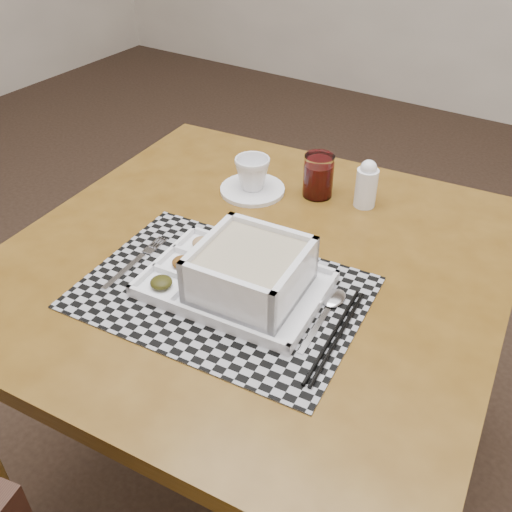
# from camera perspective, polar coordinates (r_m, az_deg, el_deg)

# --- Properties ---
(floor) EXTENTS (5.00, 5.00, 0.00)m
(floor) POSITION_cam_1_polar(r_m,az_deg,el_deg) (1.90, -6.20, -10.35)
(floor) COLOR black
(floor) RESTS_ON ground
(dining_table) EXTENTS (1.03, 1.03, 0.71)m
(dining_table) POSITION_cam_1_polar(r_m,az_deg,el_deg) (1.17, -0.22, -2.83)
(dining_table) COLOR #57370F
(dining_table) RESTS_ON ground
(placemat) EXTENTS (0.53, 0.40, 0.00)m
(placemat) POSITION_cam_1_polar(r_m,az_deg,el_deg) (1.03, -3.40, -3.64)
(placemat) COLOR #95959C
(placemat) RESTS_ON dining_table
(serving_tray) EXTENTS (0.34, 0.25, 0.10)m
(serving_tray) POSITION_cam_1_polar(r_m,az_deg,el_deg) (1.01, -1.09, -1.97)
(serving_tray) COLOR white
(serving_tray) RESTS_ON placemat
(fork) EXTENTS (0.03, 0.19, 0.00)m
(fork) POSITION_cam_1_polar(r_m,az_deg,el_deg) (1.12, -11.80, -0.51)
(fork) COLOR silver
(fork) RESTS_ON placemat
(spoon) EXTENTS (0.04, 0.18, 0.01)m
(spoon) POSITION_cam_1_polar(r_m,az_deg,el_deg) (1.01, 7.58, -4.66)
(spoon) COLOR silver
(spoon) RESTS_ON placemat
(chopsticks) EXTENTS (0.04, 0.24, 0.01)m
(chopsticks) POSITION_cam_1_polar(r_m,az_deg,el_deg) (0.95, 7.95, -7.90)
(chopsticks) COLOR black
(chopsticks) RESTS_ON placemat
(saucer) EXTENTS (0.15, 0.15, 0.01)m
(saucer) POSITION_cam_1_polar(r_m,az_deg,el_deg) (1.33, -0.36, 6.66)
(saucer) COLOR white
(saucer) RESTS_ON dining_table
(cup) EXTENTS (0.09, 0.09, 0.08)m
(cup) POSITION_cam_1_polar(r_m,az_deg,el_deg) (1.31, -0.37, 8.27)
(cup) COLOR white
(cup) RESTS_ON saucer
(juice_glass) EXTENTS (0.07, 0.07, 0.10)m
(juice_glass) POSITION_cam_1_polar(r_m,az_deg,el_deg) (1.30, 6.25, 7.82)
(juice_glass) COLOR white
(juice_glass) RESTS_ON dining_table
(creamer_bottle) EXTENTS (0.05, 0.05, 0.11)m
(creamer_bottle) POSITION_cam_1_polar(r_m,az_deg,el_deg) (1.28, 10.99, 7.06)
(creamer_bottle) COLOR white
(creamer_bottle) RESTS_ON dining_table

